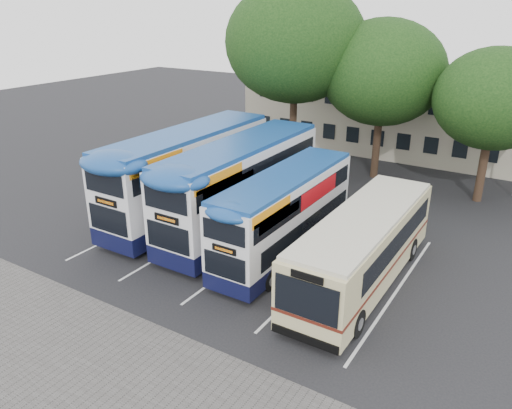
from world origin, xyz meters
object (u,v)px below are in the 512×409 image
object	(u,v)px
tree_right	(495,99)
bus_single	(364,244)
tree_left	(295,42)
bus_dd_mid	(242,183)
tree_mid	(383,73)
bus_dd_left	(189,170)
bus_dd_right	(285,211)

from	to	relation	value
tree_right	bus_single	distance (m)	13.82
tree_left	bus_dd_mid	distance (m)	12.66
tree_mid	bus_single	distance (m)	15.46
bus_dd_left	bus_dd_mid	size ratio (longest dim) A/B	1.03
tree_right	bus_single	size ratio (longest dim) A/B	0.84
bus_dd_left	tree_left	bearing A→B (deg)	86.12
bus_dd_mid	bus_single	bearing A→B (deg)	-13.16
bus_dd_right	bus_dd_left	bearing A→B (deg)	169.40
tree_right	bus_dd_left	world-z (taller)	tree_right
tree_left	tree_right	world-z (taller)	tree_left
tree_left	bus_dd_right	distance (m)	14.87
bus_dd_left	bus_dd_mid	bearing A→B (deg)	-0.52
tree_mid	bus_single	size ratio (longest dim) A/B	0.97
tree_left	tree_mid	distance (m)	6.11
tree_mid	bus_single	world-z (taller)	tree_mid
bus_dd_right	bus_dd_mid	bearing A→B (deg)	159.15
bus_dd_mid	bus_dd_right	world-z (taller)	bus_dd_mid
tree_left	tree_right	size ratio (longest dim) A/B	1.41
tree_right	bus_dd_right	world-z (taller)	tree_right
bus_dd_left	bus_dd_right	world-z (taller)	bus_dd_left
tree_mid	bus_dd_right	size ratio (longest dim) A/B	1.07
bus_dd_left	bus_single	size ratio (longest dim) A/B	1.10
tree_left	tree_right	bearing A→B (deg)	2.14
tree_mid	bus_dd_left	size ratio (longest dim) A/B	0.89
tree_right	bus_dd_right	xyz separation A→B (m)	(-6.60, -12.40, -3.94)
tree_right	bus_dd_mid	size ratio (longest dim) A/B	0.79
tree_mid	bus_dd_mid	size ratio (longest dim) A/B	0.91
tree_mid	bus_dd_left	world-z (taller)	tree_mid
bus_dd_left	bus_dd_mid	xyz separation A→B (m)	(3.50, -0.03, -0.08)
tree_mid	tree_right	distance (m)	7.04
bus_dd_right	bus_single	bearing A→B (deg)	-6.71
bus_dd_mid	bus_single	world-z (taller)	bus_dd_mid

